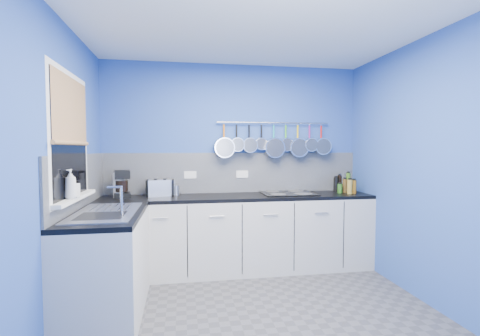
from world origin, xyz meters
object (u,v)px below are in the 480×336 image
object	(u,v)px
soap_bottle_b	(74,187)
coffee_maker	(122,184)
soap_bottle_a	(71,184)
canister	(176,190)
paper_towel	(119,185)
toaster	(160,188)
hob	(287,193)

from	to	relation	value
soap_bottle_b	coffee_maker	distance (m)	1.05
soap_bottle_a	canister	world-z (taller)	soap_bottle_a
soap_bottle_b	soap_bottle_a	bearing A→B (deg)	-90.00
paper_towel	canister	distance (m)	0.65
paper_towel	toaster	world-z (taller)	paper_towel
paper_towel	toaster	size ratio (longest dim) A/B	0.96
soap_bottle_a	canister	bearing A→B (deg)	56.28
canister	toaster	bearing A→B (deg)	-169.61
soap_bottle_b	hob	size ratio (longest dim) A/B	0.27
soap_bottle_b	canister	xyz separation A→B (m)	(0.81, 1.14, -0.18)
soap_bottle_b	coffee_maker	size ratio (longest dim) A/B	0.56
soap_bottle_b	toaster	distance (m)	1.28
toaster	hob	xyz separation A→B (m)	(1.53, -0.05, -0.09)
toaster	canister	xyz separation A→B (m)	(0.18, 0.03, -0.04)
soap_bottle_a	canister	xyz separation A→B (m)	(0.81, 1.21, -0.21)
paper_towel	hob	size ratio (longest dim) A/B	0.45
soap_bottle_b	coffee_maker	world-z (taller)	soap_bottle_b
soap_bottle_b	paper_towel	xyz separation A→B (m)	(0.17, 1.04, -0.09)
soap_bottle_b	toaster	world-z (taller)	soap_bottle_b
coffee_maker	canister	distance (m)	0.61
toaster	hob	distance (m)	1.53
soap_bottle_b	toaster	bearing A→B (deg)	60.32
paper_towel	hob	bearing A→B (deg)	0.44
paper_towel	toaster	distance (m)	0.46
soap_bottle_b	coffee_maker	bearing A→B (deg)	78.24
toaster	canister	bearing A→B (deg)	-1.36
canister	hob	world-z (taller)	canister
soap_bottle_a	toaster	world-z (taller)	soap_bottle_a
soap_bottle_a	coffee_maker	bearing A→B (deg)	79.01
coffee_maker	paper_towel	bearing A→B (deg)	142.13
soap_bottle_a	hob	world-z (taller)	soap_bottle_a
toaster	hob	size ratio (longest dim) A/B	0.47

